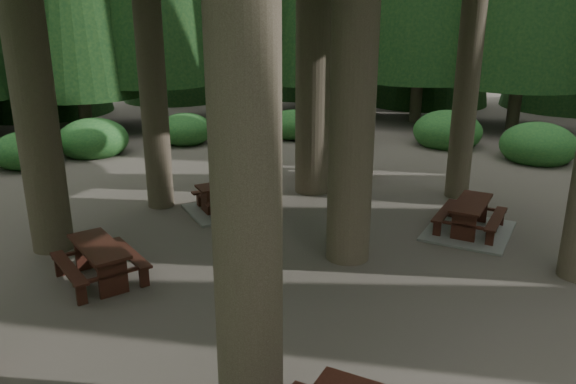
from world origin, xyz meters
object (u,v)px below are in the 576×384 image
picnic_table_c (230,202)px  picnic_table_b (99,257)px  picnic_table_a (469,222)px  picnic_table_d (332,159)px

picnic_table_c → picnic_table_b: bearing=-144.4°
picnic_table_a → picnic_table_c: 5.55m
picnic_table_b → picnic_table_c: picnic_table_b is taller
picnic_table_b → picnic_table_d: 8.16m
picnic_table_a → picnic_table_b: picnic_table_b is taller
picnic_table_a → picnic_table_d: 5.16m
picnic_table_a → picnic_table_c: (-4.02, 3.82, -0.01)m
picnic_table_d → picnic_table_a: bearing=-50.1°
picnic_table_c → picnic_table_d: 4.02m
picnic_table_a → picnic_table_c: bearing=103.9°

